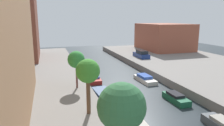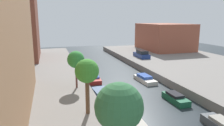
{
  "view_description": "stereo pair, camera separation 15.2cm",
  "coord_description": "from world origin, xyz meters",
  "px_view_note": "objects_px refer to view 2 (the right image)",
  "views": [
    {
      "loc": [
        -9.44,
        -23.67,
        8.58
      ],
      "look_at": [
        -0.29,
        6.15,
        1.97
      ],
      "focal_mm": 34.16,
      "sensor_mm": 36.0,
      "label": 1
    },
    {
      "loc": [
        -9.29,
        -23.72,
        8.58
      ],
      "look_at": [
        -0.29,
        6.15,
        1.97
      ],
      "focal_mm": 34.16,
      "sensor_mm": 36.0,
      "label": 2
    }
  ],
  "objects_px": {
    "low_block_right": "(164,37)",
    "moored_boat_left_3": "(94,79)",
    "parked_car": "(142,54)",
    "street_tree_0": "(119,109)",
    "street_tree_1": "(87,72)",
    "moored_boat_left_2": "(103,94)",
    "moored_boat_right_3": "(145,79)",
    "moored_boat_right_2": "(175,98)",
    "street_tree_2": "(76,60)"
  },
  "relations": [
    {
      "from": "street_tree_0",
      "to": "moored_boat_right_3",
      "type": "bearing_deg",
      "value": 61.06
    },
    {
      "from": "street_tree_0",
      "to": "moored_boat_left_3",
      "type": "distance_m",
      "value": 20.44
    },
    {
      "from": "parked_car",
      "to": "moored_boat_right_3",
      "type": "height_order",
      "value": "parked_car"
    },
    {
      "from": "moored_boat_left_2",
      "to": "moored_boat_left_3",
      "type": "height_order",
      "value": "moored_boat_left_3"
    },
    {
      "from": "street_tree_2",
      "to": "moored_boat_left_3",
      "type": "xyz_separation_m",
      "value": [
        3.0,
        5.1,
        -3.81
      ]
    },
    {
      "from": "low_block_right",
      "to": "moored_boat_left_3",
      "type": "xyz_separation_m",
      "value": [
        -21.52,
        -18.45,
        -3.78
      ]
    },
    {
      "from": "street_tree_1",
      "to": "moored_boat_right_2",
      "type": "bearing_deg",
      "value": 12.74
    },
    {
      "from": "moored_boat_left_3",
      "to": "moored_boat_right_2",
      "type": "relative_size",
      "value": 1.13
    },
    {
      "from": "low_block_right",
      "to": "street_tree_0",
      "type": "xyz_separation_m",
      "value": [
        -24.52,
        -38.18,
        0.63
      ]
    },
    {
      "from": "street_tree_0",
      "to": "street_tree_1",
      "type": "height_order",
      "value": "street_tree_0"
    },
    {
      "from": "moored_boat_left_3",
      "to": "low_block_right",
      "type": "bearing_deg",
      "value": 40.6
    },
    {
      "from": "parked_car",
      "to": "moored_boat_left_3",
      "type": "relative_size",
      "value": 1.15
    },
    {
      "from": "street_tree_2",
      "to": "moored_boat_right_3",
      "type": "distance_m",
      "value": 10.8
    },
    {
      "from": "street_tree_2",
      "to": "moored_boat_left_2",
      "type": "height_order",
      "value": "street_tree_2"
    },
    {
      "from": "low_block_right",
      "to": "moored_boat_right_3",
      "type": "distance_m",
      "value": 25.69
    },
    {
      "from": "street_tree_1",
      "to": "parked_car",
      "type": "distance_m",
      "value": 26.33
    },
    {
      "from": "street_tree_0",
      "to": "moored_boat_right_2",
      "type": "height_order",
      "value": "street_tree_0"
    },
    {
      "from": "street_tree_0",
      "to": "street_tree_2",
      "type": "relative_size",
      "value": 1.19
    },
    {
      "from": "parked_car",
      "to": "street_tree_2",
      "type": "bearing_deg",
      "value": -134.51
    },
    {
      "from": "street_tree_0",
      "to": "street_tree_2",
      "type": "xyz_separation_m",
      "value": [
        0.0,
        14.63,
        -0.6
      ]
    },
    {
      "from": "street_tree_0",
      "to": "moored_boat_right_2",
      "type": "relative_size",
      "value": 1.41
    },
    {
      "from": "street_tree_1",
      "to": "parked_car",
      "type": "bearing_deg",
      "value": 55.97
    },
    {
      "from": "street_tree_0",
      "to": "parked_car",
      "type": "xyz_separation_m",
      "value": [
        14.65,
        29.54,
        -3.15
      ]
    },
    {
      "from": "street_tree_0",
      "to": "street_tree_1",
      "type": "relative_size",
      "value": 1.09
    },
    {
      "from": "low_block_right",
      "to": "moored_boat_right_3",
      "type": "height_order",
      "value": "low_block_right"
    },
    {
      "from": "street_tree_1",
      "to": "moored_boat_right_3",
      "type": "xyz_separation_m",
      "value": [
        9.7,
        9.7,
        -4.08
      ]
    },
    {
      "from": "moored_boat_left_2",
      "to": "moored_boat_right_3",
      "type": "relative_size",
      "value": 0.92
    },
    {
      "from": "street_tree_0",
      "to": "moored_boat_left_3",
      "type": "bearing_deg",
      "value": 81.36
    },
    {
      "from": "moored_boat_right_2",
      "to": "street_tree_1",
      "type": "bearing_deg",
      "value": -167.26
    },
    {
      "from": "low_block_right",
      "to": "moored_boat_left_3",
      "type": "relative_size",
      "value": 3.31
    },
    {
      "from": "street_tree_2",
      "to": "moored_boat_right_3",
      "type": "xyz_separation_m",
      "value": [
        9.7,
        2.91,
        -3.77
      ]
    },
    {
      "from": "parked_car",
      "to": "moored_boat_left_3",
      "type": "xyz_separation_m",
      "value": [
        -11.65,
        -9.81,
        -1.25
      ]
    },
    {
      "from": "low_block_right",
      "to": "street_tree_2",
      "type": "bearing_deg",
      "value": -136.17
    },
    {
      "from": "parked_car",
      "to": "moored_boat_left_2",
      "type": "xyz_separation_m",
      "value": [
        -11.89,
        -15.78,
        -1.3
      ]
    },
    {
      "from": "street_tree_0",
      "to": "street_tree_1",
      "type": "xyz_separation_m",
      "value": [
        -0.0,
        7.84,
        -0.3
      ]
    },
    {
      "from": "street_tree_0",
      "to": "street_tree_1",
      "type": "distance_m",
      "value": 7.85
    },
    {
      "from": "low_block_right",
      "to": "street_tree_0",
      "type": "bearing_deg",
      "value": -122.71
    },
    {
      "from": "moored_boat_left_2",
      "to": "moored_boat_left_3",
      "type": "relative_size",
      "value": 1.0
    },
    {
      "from": "low_block_right",
      "to": "moored_boat_left_2",
      "type": "xyz_separation_m",
      "value": [
        -21.76,
        -24.42,
        -3.82
      ]
    },
    {
      "from": "moored_boat_right_3",
      "to": "street_tree_1",
      "type": "bearing_deg",
      "value": -134.99
    },
    {
      "from": "low_block_right",
      "to": "street_tree_1",
      "type": "xyz_separation_m",
      "value": [
        -24.52,
        -30.34,
        0.33
      ]
    },
    {
      "from": "street_tree_1",
      "to": "moored_boat_right_3",
      "type": "relative_size",
      "value": 1.05
    },
    {
      "from": "low_block_right",
      "to": "street_tree_1",
      "type": "distance_m",
      "value": 39.01
    },
    {
      "from": "street_tree_0",
      "to": "parked_car",
      "type": "relative_size",
      "value": 1.09
    },
    {
      "from": "low_block_right",
      "to": "street_tree_2",
      "type": "relative_size",
      "value": 3.16
    },
    {
      "from": "street_tree_1",
      "to": "moored_boat_left_2",
      "type": "relative_size",
      "value": 1.14
    },
    {
      "from": "moored_boat_left_2",
      "to": "parked_car",
      "type": "bearing_deg",
      "value": 53.02
    },
    {
      "from": "moored_boat_right_2",
      "to": "moored_boat_right_3",
      "type": "bearing_deg",
      "value": 89.44
    },
    {
      "from": "street_tree_1",
      "to": "moored_boat_left_2",
      "type": "distance_m",
      "value": 7.74
    },
    {
      "from": "street_tree_2",
      "to": "moored_boat_left_2",
      "type": "distance_m",
      "value": 4.82
    }
  ]
}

